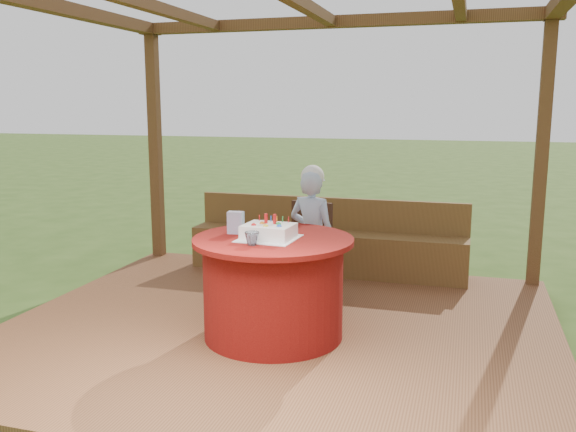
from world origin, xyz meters
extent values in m
plane|color=#33521B|center=(0.00, 0.00, 0.00)|extent=(60.00, 60.00, 0.00)
cube|color=brown|center=(0.00, 0.00, 0.06)|extent=(4.50, 4.00, 0.12)
cube|color=brown|center=(-2.13, 1.88, 1.42)|extent=(0.12, 0.12, 2.60)
cube|color=brown|center=(2.13, 1.88, 1.42)|extent=(0.12, 0.12, 2.60)
cube|color=brown|center=(0.00, 1.88, 2.78)|extent=(4.50, 0.14, 0.12)
cube|color=brown|center=(-2.13, 0.00, 2.78)|extent=(0.14, 4.00, 0.12)
cube|color=brown|center=(0.00, 1.70, 0.34)|extent=(3.00, 0.42, 0.45)
cube|color=brown|center=(0.00, 1.88, 0.75)|extent=(3.00, 0.06, 0.35)
cylinder|color=maroon|center=(0.03, -0.24, 0.50)|extent=(1.09, 1.09, 0.76)
cylinder|color=maroon|center=(0.03, -0.24, 0.90)|extent=(1.25, 1.25, 0.04)
cube|color=#331B10|center=(-0.04, 0.90, 0.54)|extent=(0.49, 0.49, 0.05)
cylinder|color=#331B10|center=(-0.23, 0.76, 0.33)|extent=(0.04, 0.04, 0.42)
cylinder|color=#331B10|center=(0.10, 0.70, 0.33)|extent=(0.04, 0.04, 0.42)
cylinder|color=#331B10|center=(-0.18, 1.09, 0.33)|extent=(0.04, 0.04, 0.42)
cylinder|color=#331B10|center=(0.16, 1.03, 0.33)|extent=(0.04, 0.04, 0.42)
cube|color=#331B10|center=(0.00, 1.08, 0.77)|extent=(0.42, 0.11, 0.45)
imported|color=#8CACD0|center=(0.11, 0.67, 0.74)|extent=(0.51, 0.40, 1.23)
sphere|color=white|center=(0.11, 0.67, 1.29)|extent=(0.21, 0.21, 0.21)
cube|color=white|center=(0.01, -0.29, 0.92)|extent=(0.45, 0.45, 0.01)
cube|color=white|center=(0.01, -0.29, 0.98)|extent=(0.39, 0.32, 0.11)
cylinder|color=red|center=(-0.03, -0.25, 1.07)|extent=(0.03, 0.03, 0.08)
cylinder|color=red|center=(0.04, -0.25, 1.07)|extent=(0.03, 0.03, 0.08)
sphere|color=red|center=(-0.09, -0.35, 1.04)|extent=(0.04, 0.04, 0.04)
sphere|color=yellow|center=(0.01, -0.36, 1.04)|extent=(0.04, 0.04, 0.04)
sphere|color=blue|center=(0.11, -0.34, 1.04)|extent=(0.04, 0.04, 0.04)
sphere|color=orange|center=(-0.05, -0.27, 1.04)|extent=(0.04, 0.04, 0.04)
sphere|color=green|center=(0.08, -0.26, 1.04)|extent=(0.04, 0.04, 0.04)
cube|color=#C17DAB|center=(-0.31, -0.17, 1.01)|extent=(0.13, 0.09, 0.18)
imported|color=white|center=(-0.04, -0.53, 0.97)|extent=(0.13, 0.13, 0.10)
camera|label=1|loc=(1.45, -4.61, 1.93)|focal=38.00mm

